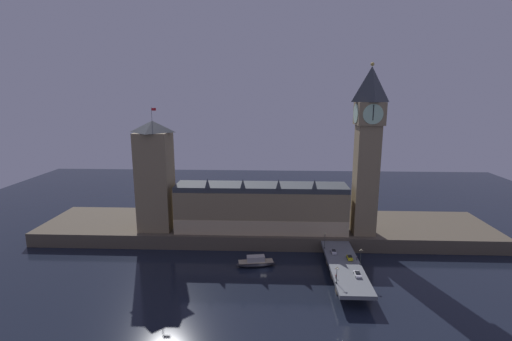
{
  "coord_description": "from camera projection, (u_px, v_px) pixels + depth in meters",
  "views": [
    {
      "loc": [
        2.77,
        -137.95,
        69.24
      ],
      "look_at": [
        -3.89,
        20.0,
        36.8
      ],
      "focal_mm": 26.0,
      "sensor_mm": 36.0,
      "label": 1
    }
  ],
  "objects": [
    {
      "name": "ground_plane",
      "position": [
        264.0,
        270.0,
        149.04
      ],
      "size": [
        400.0,
        400.0,
        0.0
      ],
      "primitive_type": "plane",
      "color": "black"
    },
    {
      "name": "embankment",
      "position": [
        265.0,
        228.0,
        186.56
      ],
      "size": [
        220.0,
        42.0,
        6.48
      ],
      "color": "brown",
      "rests_on": "ground_plane"
    },
    {
      "name": "parliament_hall",
      "position": [
        261.0,
        207.0,
        173.68
      ],
      "size": [
        79.38,
        16.65,
        26.17
      ],
      "color": "#8E7A56",
      "rests_on": "embankment"
    },
    {
      "name": "clock_tower",
      "position": [
        367.0,
        146.0,
        163.62
      ],
      "size": [
        12.08,
        12.19,
        76.22
      ],
      "color": "#8E7A56",
      "rests_on": "embankment"
    },
    {
      "name": "victoria_tower",
      "position": [
        155.0,
        175.0,
        173.05
      ],
      "size": [
        15.23,
        15.23,
        57.19
      ],
      "color": "#8E7A56",
      "rests_on": "embankment"
    },
    {
      "name": "bridge",
      "position": [
        345.0,
        268.0,
        142.08
      ],
      "size": [
        12.22,
        46.0,
        5.55
      ],
      "color": "slate",
      "rests_on": "ground_plane"
    },
    {
      "name": "car_northbound_lead",
      "position": [
        334.0,
        251.0,
        151.65
      ],
      "size": [
        1.94,
        4.21,
        1.44
      ],
      "color": "silver",
      "rests_on": "bridge"
    },
    {
      "name": "car_southbound_lead",
      "position": [
        357.0,
        274.0,
        132.68
      ],
      "size": [
        2.12,
        4.64,
        1.37
      ],
      "color": "white",
      "rests_on": "bridge"
    },
    {
      "name": "car_southbound_trail",
      "position": [
        350.0,
        258.0,
        145.95
      ],
      "size": [
        2.01,
        3.91,
        1.48
      ],
      "color": "yellow",
      "rests_on": "bridge"
    },
    {
      "name": "pedestrian_near_rail",
      "position": [
        336.0,
        276.0,
        130.67
      ],
      "size": [
        0.38,
        0.38,
        1.6
      ],
      "color": "black",
      "rests_on": "bridge"
    },
    {
      "name": "pedestrian_mid_walk",
      "position": [
        357.0,
        258.0,
        145.21
      ],
      "size": [
        0.38,
        0.38,
        1.62
      ],
      "color": "black",
      "rests_on": "bridge"
    },
    {
      "name": "street_lamp_near",
      "position": [
        337.0,
        273.0,
        126.82
      ],
      "size": [
        1.34,
        0.6,
        6.01
      ],
      "color": "#2D3333",
      "rests_on": "bridge"
    },
    {
      "name": "street_lamp_mid",
      "position": [
        361.0,
        255.0,
        140.71
      ],
      "size": [
        1.34,
        0.6,
        6.37
      ],
      "color": "#2D3333",
      "rests_on": "bridge"
    },
    {
      "name": "street_lamp_far",
      "position": [
        325.0,
        238.0,
        155.49
      ],
      "size": [
        1.34,
        0.6,
        7.14
      ],
      "color": "#2D3333",
      "rests_on": "bridge"
    },
    {
      "name": "boat_upstream",
      "position": [
        256.0,
        262.0,
        152.06
      ],
      "size": [
        16.66,
        7.5,
        4.48
      ],
      "color": "#28282D",
      "rests_on": "ground_plane"
    }
  ]
}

